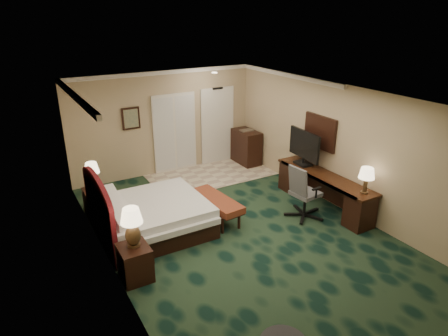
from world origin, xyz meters
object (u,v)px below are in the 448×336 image
nightstand_near (135,263)px  bed_bench (216,208)px  bed (155,216)px  nightstand_far (96,202)px  lamp_near (132,227)px  tv (304,148)px  desk (323,191)px  minibar (246,147)px  lamp_far (93,176)px  desk_chair (306,191)px

nightstand_near → bed_bench: size_ratio=0.42×
bed → nightstand_far: size_ratio=3.49×
lamp_near → bed_bench: (2.10, 1.07, -0.69)m
lamp_near → tv: size_ratio=0.64×
bed → bed_bench: 1.31m
nightstand_near → desk: bearing=5.3°
nightstand_near → minibar: 5.69m
bed_bench → tv: 2.50m
bed_bench → desk: desk is taller
bed → tv: (3.63, -0.13, 0.85)m
lamp_far → desk: 5.00m
bed_bench → minibar: size_ratio=1.47×
nightstand_near → lamp_near: (0.03, 0.05, 0.63)m
minibar → desk_chair: bearing=-101.3°
lamp_near → nightstand_near: bearing=-118.2°
nightstand_near → desk_chair: desk_chair is taller
nightstand_near → lamp_far: (-0.00, 2.64, 0.56)m
nightstand_far → minibar: 4.56m
desk → desk_chair: (-0.66, -0.16, 0.21)m
bed → lamp_near: (-0.80, -1.23, 0.61)m
lamp_far → desk: (4.45, -2.22, -0.48)m
lamp_near → desk: 4.47m
nightstand_near → desk_chair: (3.79, 0.25, 0.30)m
desk_chair → minibar: 3.36m
bed_bench → bed: bearing=167.0°
bed → lamp_far: bearing=121.4°
lamp_far → bed: bearing=-58.6°
lamp_far → tv: bearing=-18.5°
lamp_near → bed_bench: bearing=26.9°
desk → tv: tv is taller
nightstand_far → lamp_far: size_ratio=0.94×
minibar → nightstand_far: bearing=-167.8°
tv → nightstand_near: bearing=-161.4°
nightstand_far → desk: (4.45, -2.17, 0.10)m
nightstand_far → tv: size_ratio=0.54×
desk_chair → minibar: bearing=72.8°
desk → bed: bearing=166.5°
bed → lamp_near: bearing=-122.9°
lamp_near → lamp_far: size_ratio=1.12×
desk → minibar: bearing=90.0°
nightstand_near → tv: (4.45, 1.15, 0.86)m
bed → minibar: minibar is taller
bed → lamp_far: lamp_far is taller
desk → tv: bearing=89.6°
minibar → tv: bearing=-89.9°
lamp_far → bed_bench: size_ratio=0.43×
tv → desk_chair: (-0.66, -0.90, -0.57)m
bed_bench → desk: bearing=-22.6°
minibar → lamp_near: bearing=-141.6°
bed_bench → desk: size_ratio=0.53×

